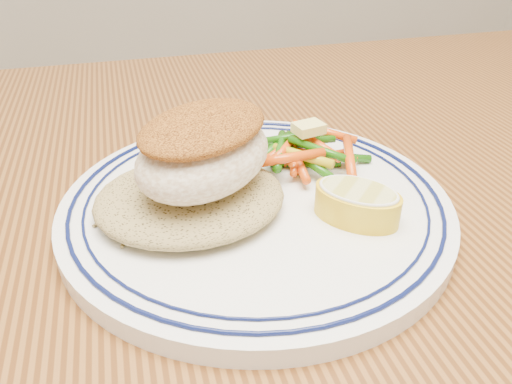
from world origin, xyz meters
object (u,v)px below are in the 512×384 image
object	(u,v)px
plate	(256,204)
fish_fillet	(204,149)
vegetable_pile	(305,152)
lemon_wedge	(357,202)
dining_table	(205,318)
rice_pilaf	(190,194)

from	to	relation	value
plate	fish_fillet	bearing A→B (deg)	-174.11
vegetable_pile	lemon_wedge	size ratio (longest dim) A/B	1.37
fish_fillet	plate	bearing A→B (deg)	5.89
lemon_wedge	dining_table	bearing A→B (deg)	159.23
dining_table	rice_pilaf	world-z (taller)	rice_pilaf
dining_table	vegetable_pile	world-z (taller)	vegetable_pile
rice_pilaf	fish_fillet	size ratio (longest dim) A/B	1.02
fish_fillet	lemon_wedge	bearing A→B (deg)	-22.46
vegetable_pile	dining_table	bearing A→B (deg)	-157.75
plate	rice_pilaf	bearing A→B (deg)	-176.88
plate	vegetable_pile	bearing A→B (deg)	34.67
rice_pilaf	vegetable_pile	distance (m)	0.11
fish_fillet	vegetable_pile	size ratio (longest dim) A/B	1.23
plate	lemon_wedge	distance (m)	0.08
fish_fillet	lemon_wedge	distance (m)	0.11
fish_fillet	dining_table	bearing A→B (deg)	-177.93
fish_fillet	lemon_wedge	size ratio (longest dim) A/B	1.68
plate	rice_pilaf	distance (m)	0.05
dining_table	plate	world-z (taller)	plate
plate	lemon_wedge	size ratio (longest dim) A/B	3.66
dining_table	rice_pilaf	distance (m)	0.13
dining_table	rice_pilaf	size ratio (longest dim) A/B	10.76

